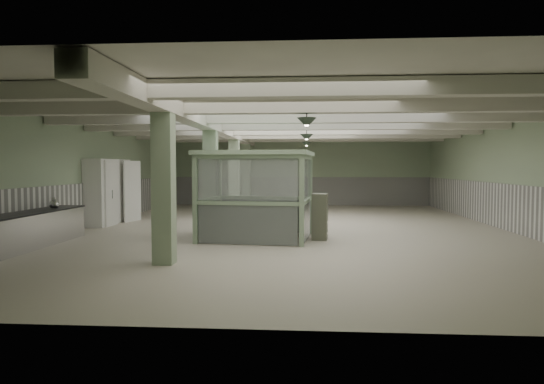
# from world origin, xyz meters

# --- Properties ---
(floor) EXTENTS (20.00, 20.00, 0.00)m
(floor) POSITION_xyz_m (0.00, 0.00, 0.00)
(floor) COLOR beige
(floor) RESTS_ON ground
(ceiling) EXTENTS (14.00, 20.00, 0.02)m
(ceiling) POSITION_xyz_m (0.00, 0.00, 3.60)
(ceiling) COLOR white
(ceiling) RESTS_ON wall_back
(wall_back) EXTENTS (14.00, 0.02, 3.60)m
(wall_back) POSITION_xyz_m (0.00, 10.00, 1.80)
(wall_back) COLOR #8DA181
(wall_back) RESTS_ON floor
(wall_front) EXTENTS (14.00, 0.02, 3.60)m
(wall_front) POSITION_xyz_m (0.00, -10.00, 1.80)
(wall_front) COLOR #8DA181
(wall_front) RESTS_ON floor
(wall_left) EXTENTS (0.02, 20.00, 3.60)m
(wall_left) POSITION_xyz_m (-7.00, 0.00, 1.80)
(wall_left) COLOR #8DA181
(wall_left) RESTS_ON floor
(wall_right) EXTENTS (0.02, 20.00, 3.60)m
(wall_right) POSITION_xyz_m (7.00, 0.00, 1.80)
(wall_right) COLOR #8DA181
(wall_right) RESTS_ON floor
(wainscot_left) EXTENTS (0.05, 19.90, 1.50)m
(wainscot_left) POSITION_xyz_m (-6.97, 0.00, 0.75)
(wainscot_left) COLOR white
(wainscot_left) RESTS_ON floor
(wainscot_right) EXTENTS (0.05, 19.90, 1.50)m
(wainscot_right) POSITION_xyz_m (6.97, 0.00, 0.75)
(wainscot_right) COLOR white
(wainscot_right) RESTS_ON floor
(wainscot_back) EXTENTS (13.90, 0.05, 1.50)m
(wainscot_back) POSITION_xyz_m (0.00, 9.97, 0.75)
(wainscot_back) COLOR white
(wainscot_back) RESTS_ON floor
(girder) EXTENTS (0.45, 19.90, 0.40)m
(girder) POSITION_xyz_m (-2.50, 0.00, 3.38)
(girder) COLOR beige
(girder) RESTS_ON ceiling
(beam_a) EXTENTS (13.90, 0.35, 0.32)m
(beam_a) POSITION_xyz_m (0.00, -7.50, 3.42)
(beam_a) COLOR beige
(beam_a) RESTS_ON ceiling
(beam_b) EXTENTS (13.90, 0.35, 0.32)m
(beam_b) POSITION_xyz_m (0.00, -5.00, 3.42)
(beam_b) COLOR beige
(beam_b) RESTS_ON ceiling
(beam_c) EXTENTS (13.90, 0.35, 0.32)m
(beam_c) POSITION_xyz_m (0.00, -2.50, 3.42)
(beam_c) COLOR beige
(beam_c) RESTS_ON ceiling
(beam_d) EXTENTS (13.90, 0.35, 0.32)m
(beam_d) POSITION_xyz_m (0.00, 0.00, 3.42)
(beam_d) COLOR beige
(beam_d) RESTS_ON ceiling
(beam_e) EXTENTS (13.90, 0.35, 0.32)m
(beam_e) POSITION_xyz_m (0.00, 2.50, 3.42)
(beam_e) COLOR beige
(beam_e) RESTS_ON ceiling
(beam_f) EXTENTS (13.90, 0.35, 0.32)m
(beam_f) POSITION_xyz_m (0.00, 5.00, 3.42)
(beam_f) COLOR beige
(beam_f) RESTS_ON ceiling
(beam_g) EXTENTS (13.90, 0.35, 0.32)m
(beam_g) POSITION_xyz_m (0.00, 7.50, 3.42)
(beam_g) COLOR beige
(beam_g) RESTS_ON ceiling
(column_a) EXTENTS (0.42, 0.42, 3.60)m
(column_a) POSITION_xyz_m (-2.50, -6.00, 1.80)
(column_a) COLOR #95AD8B
(column_a) RESTS_ON floor
(column_b) EXTENTS (0.42, 0.42, 3.60)m
(column_b) POSITION_xyz_m (-2.50, -1.00, 1.80)
(column_b) COLOR #95AD8B
(column_b) RESTS_ON floor
(column_c) EXTENTS (0.42, 0.42, 3.60)m
(column_c) POSITION_xyz_m (-2.50, 4.00, 1.80)
(column_c) COLOR #95AD8B
(column_c) RESTS_ON floor
(column_d) EXTENTS (0.42, 0.42, 3.60)m
(column_d) POSITION_xyz_m (-2.50, 8.00, 1.80)
(column_d) COLOR #95AD8B
(column_d) RESTS_ON floor
(pendant_front) EXTENTS (0.44, 0.44, 0.22)m
(pendant_front) POSITION_xyz_m (0.50, -5.00, 3.05)
(pendant_front) COLOR #2D3D30
(pendant_front) RESTS_ON ceiling
(pendant_mid) EXTENTS (0.44, 0.44, 0.22)m
(pendant_mid) POSITION_xyz_m (0.50, 0.50, 3.05)
(pendant_mid) COLOR #2D3D30
(pendant_mid) RESTS_ON ceiling
(pendant_back) EXTENTS (0.44, 0.44, 0.22)m
(pendant_back) POSITION_xyz_m (0.50, 5.50, 3.05)
(pendant_back) COLOR #2D3D30
(pendant_back) RESTS_ON ceiling
(prep_counter) EXTENTS (0.86, 4.92, 0.91)m
(prep_counter) POSITION_xyz_m (-6.54, -4.46, 0.46)
(prep_counter) COLOR #BCBBC0
(prep_counter) RESTS_ON floor
(pitcher_near) EXTENTS (0.22, 0.24, 0.27)m
(pitcher_near) POSITION_xyz_m (-6.39, -3.18, 1.03)
(pitcher_near) COLOR #BCBBC0
(pitcher_near) RESTS_ON prep_counter
(pitcher_far) EXTENTS (0.26, 0.29, 0.31)m
(pitcher_far) POSITION_xyz_m (-6.48, -3.14, 1.05)
(pitcher_far) COLOR #BCBBC0
(pitcher_far) RESTS_ON prep_counter
(walkin_cooler) EXTENTS (0.98, 2.68, 2.46)m
(walkin_cooler) POSITION_xyz_m (-6.62, 1.00, 1.23)
(walkin_cooler) COLOR white
(walkin_cooler) RESTS_ON floor
(guard_booth) EXTENTS (3.33, 2.91, 2.49)m
(guard_booth) POSITION_xyz_m (-0.92, -2.29, 1.70)
(guard_booth) COLOR #88A382
(guard_booth) RESTS_ON floor
(filing_cabinet) EXTENTS (0.48, 0.64, 1.30)m
(filing_cabinet) POSITION_xyz_m (0.88, -2.31, 0.65)
(filing_cabinet) COLOR #5E6151
(filing_cabinet) RESTS_ON floor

